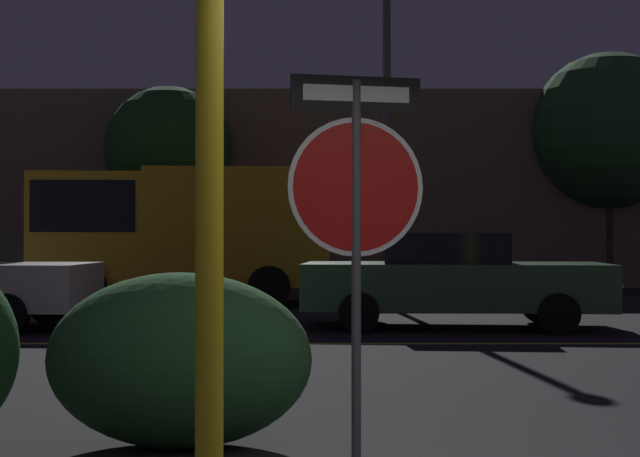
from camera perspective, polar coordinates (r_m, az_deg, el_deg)
name	(u,v)px	position (r m, az deg, el deg)	size (l,w,h in m)	color
road_center_stripe	(386,343)	(11.81, 4.22, -7.35)	(37.59, 0.12, 0.01)	gold
stop_sign	(360,190)	(5.57, 2.57, 2.46)	(0.85, 0.20, 2.42)	#4C4C51
yellow_pole_left	(213,162)	(3.80, -6.84, 4.25)	(0.12, 0.12, 3.46)	yellow
hedge_bush_2	(183,360)	(6.09, -8.74, -8.31)	(1.78, 1.03, 1.17)	#285B2D
passing_car_2	(457,280)	(13.94, 8.73, -3.26)	(4.83, 2.27, 1.46)	#335B38
delivery_truck	(179,227)	(18.48, -9.00, 0.08)	(5.97, 2.62, 2.77)	gold
street_lamp	(390,99)	(18.01, 4.53, 8.28)	(0.36, 0.36, 7.14)	#4C4C51
tree_0	(612,131)	(25.56, 18.19, 5.92)	(4.26, 4.26, 6.40)	#422D1E
tree_1	(172,151)	(23.76, -9.43, 4.94)	(3.34, 3.34, 5.34)	#422D1E
building_backdrop	(298,192)	(26.16, -1.42, 2.34)	(26.80, 4.15, 5.41)	#6B5B4C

